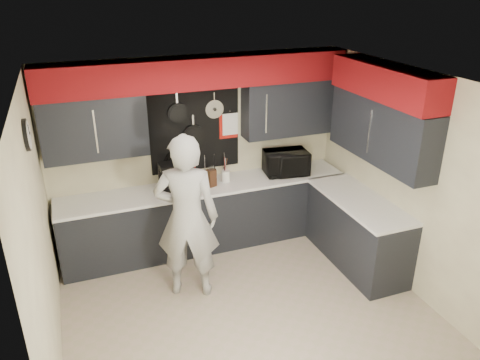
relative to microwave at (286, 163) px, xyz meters
name	(u,v)px	position (x,y,z in m)	size (l,w,h in m)	color
ground	(245,305)	(-1.17, -1.43, -1.09)	(4.00, 4.00, 0.00)	tan
back_wall_assembly	(201,103)	(-1.16, 0.17, 0.92)	(4.00, 0.36, 2.60)	beige
right_wall_assembly	(385,121)	(0.68, -1.17, 0.86)	(0.36, 3.50, 2.60)	beige
left_wall_assembly	(40,236)	(-3.17, -1.42, 0.25)	(0.05, 3.50, 2.60)	beige
base_cabinets	(248,220)	(-0.68, -0.30, -0.63)	(3.95, 2.20, 0.92)	black
microwave	(286,163)	(0.00, 0.00, 0.00)	(0.60, 0.41, 0.33)	black
knife_block	(211,178)	(-1.11, -0.04, -0.05)	(0.11, 0.11, 0.23)	#362311
utensil_crock	(226,176)	(-0.88, 0.05, -0.09)	(0.12, 0.12, 0.15)	white
coffee_maker	(167,176)	(-1.68, 0.08, 0.02)	(0.20, 0.24, 0.36)	black
person	(187,218)	(-1.68, -0.93, -0.09)	(0.73, 0.48, 1.99)	#B7B8B5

